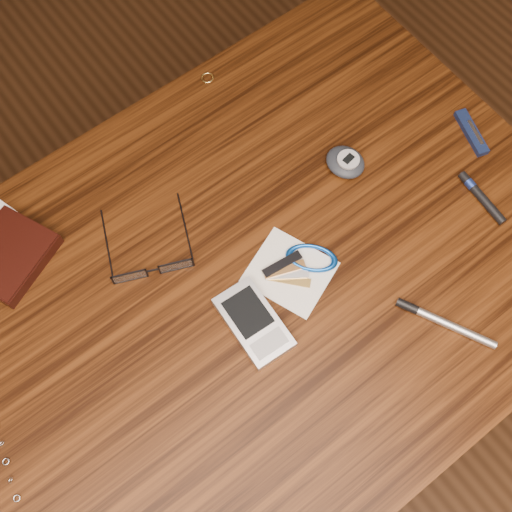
% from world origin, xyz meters
% --- Properties ---
extents(ground, '(3.80, 3.80, 0.00)m').
position_xyz_m(ground, '(0.00, 0.00, 0.00)').
color(ground, '#472814').
rests_on(ground, ground).
extents(desk, '(1.00, 0.70, 0.75)m').
position_xyz_m(desk, '(0.00, 0.00, 0.65)').
color(desk, '#3C1C09').
rests_on(desk, ground).
extents(wallet_and_card, '(0.15, 0.18, 0.03)m').
position_xyz_m(wallet_and_card, '(-0.23, 0.23, 0.76)').
color(wallet_and_card, black).
rests_on(wallet_and_card, desk).
extents(eyeglasses, '(0.15, 0.16, 0.03)m').
position_xyz_m(eyeglasses, '(-0.08, 0.10, 0.76)').
color(eyeglasses, black).
rests_on(eyeglasses, desk).
extents(gold_ring, '(0.02, 0.02, 0.00)m').
position_xyz_m(gold_ring, '(0.18, 0.32, 0.75)').
color(gold_ring, '#F1C466').
rests_on(gold_ring, desk).
extents(pda_phone, '(0.07, 0.12, 0.02)m').
position_xyz_m(pda_phone, '(-0.01, -0.05, 0.76)').
color(pda_phone, '#B9B9BE').
rests_on(pda_phone, desk).
extents(pedometer, '(0.06, 0.07, 0.03)m').
position_xyz_m(pedometer, '(0.25, 0.06, 0.76)').
color(pedometer, '#21242D').
rests_on(pedometer, desk).
extents(notepad_keys, '(0.14, 0.14, 0.01)m').
position_xyz_m(notepad_keys, '(0.09, -0.03, 0.75)').
color(notepad_keys, silver).
rests_on(notepad_keys, desk).
extents(pocket_knife, '(0.04, 0.08, 0.01)m').
position_xyz_m(pocket_knife, '(0.44, -0.01, 0.76)').
color(pocket_knife, '#121B3C').
rests_on(pocket_knife, desk).
extents(silver_pen, '(0.07, 0.13, 0.01)m').
position_xyz_m(silver_pen, '(0.19, -0.20, 0.76)').
color(silver_pen, '#AFAFB4').
rests_on(silver_pen, desk).
extents(black_blue_pen, '(0.02, 0.10, 0.01)m').
position_xyz_m(black_blue_pen, '(0.37, -0.10, 0.76)').
color(black_blue_pen, black).
rests_on(black_blue_pen, desk).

